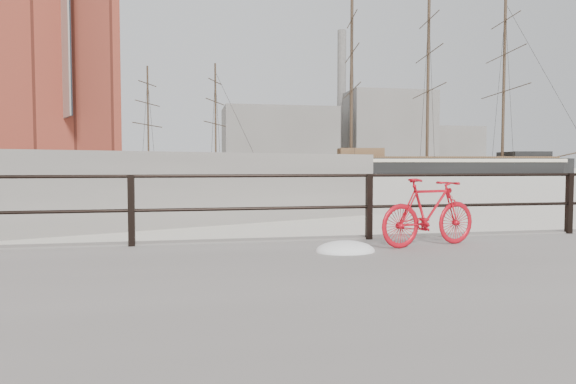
{
  "coord_description": "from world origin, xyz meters",
  "views": [
    {
      "loc": [
        -6.22,
        -7.58,
        1.49
      ],
      "look_at": [
        -4.44,
        1.5,
        1.0
      ],
      "focal_mm": 32.0,
      "sensor_mm": 36.0,
      "label": 1
    }
  ],
  "objects_px": {
    "barque_black": "(427,173)",
    "schooner_mid": "(182,174)",
    "bicycle": "(429,212)",
    "schooner_left": "(18,175)"
  },
  "relations": [
    {
      "from": "bicycle",
      "to": "schooner_left",
      "type": "bearing_deg",
      "value": 96.51
    },
    {
      "from": "schooner_mid",
      "to": "schooner_left",
      "type": "height_order",
      "value": "schooner_mid"
    },
    {
      "from": "barque_black",
      "to": "schooner_mid",
      "type": "bearing_deg",
      "value": -177.58
    },
    {
      "from": "barque_black",
      "to": "schooner_mid",
      "type": "distance_m",
      "value": 44.26
    },
    {
      "from": "bicycle",
      "to": "barque_black",
      "type": "height_order",
      "value": "barque_black"
    },
    {
      "from": "bicycle",
      "to": "schooner_mid",
      "type": "bearing_deg",
      "value": 79.24
    },
    {
      "from": "bicycle",
      "to": "schooner_left",
      "type": "relative_size",
      "value": 0.07
    },
    {
      "from": "barque_black",
      "to": "schooner_mid",
      "type": "height_order",
      "value": "barque_black"
    },
    {
      "from": "schooner_mid",
      "to": "schooner_left",
      "type": "bearing_deg",
      "value": -142.58
    },
    {
      "from": "bicycle",
      "to": "schooner_mid",
      "type": "relative_size",
      "value": 0.06
    }
  ]
}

